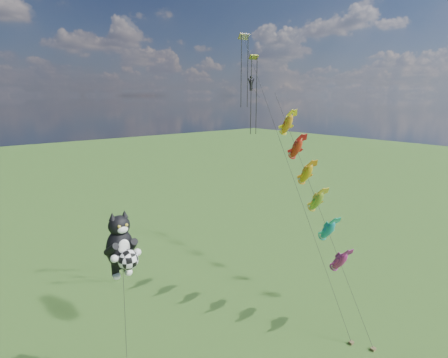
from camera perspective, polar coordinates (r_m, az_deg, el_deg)
cat_kite_rig at (r=27.71m, az=-15.36°, el=-9.85°), size 2.65×4.04×11.66m
fish_windsock_rig at (r=35.70m, az=13.17°, el=-1.30°), size 4.41×15.41×19.84m
parafoil_rig at (r=39.36m, az=4.43°, el=14.50°), size 4.01×17.36×25.86m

